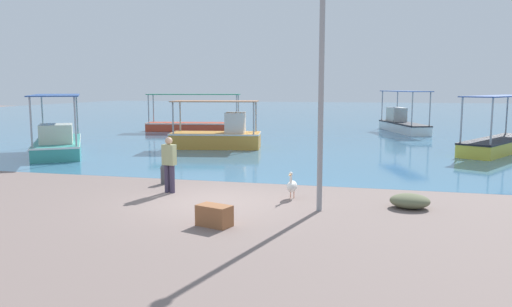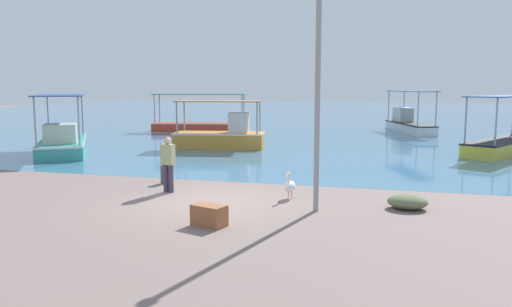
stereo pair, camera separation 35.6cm
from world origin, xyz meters
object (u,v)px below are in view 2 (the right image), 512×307
(lamp_post, at_px, (318,86))
(fishing_boat_center, at_px, (222,135))
(cargo_crate, at_px, (209,215))
(fishing_boat_near_right, at_px, (200,124))
(net_pile, at_px, (408,202))
(fisherman_standing, at_px, (168,163))
(fishing_boat_near_left, at_px, (63,141))
(pelican, at_px, (290,186))
(fishing_boat_outer, at_px, (504,142))
(fishing_boat_far_right, at_px, (408,123))
(mooring_bollard, at_px, (165,173))

(lamp_post, bearing_deg, fishing_boat_center, 118.82)
(cargo_crate, bearing_deg, fishing_boat_near_right, 111.83)
(fishing_boat_center, distance_m, net_pile, 14.45)
(fisherman_standing, distance_m, cargo_crate, 4.07)
(fishing_boat_near_left, relative_size, pelican, 8.31)
(fishing_boat_outer, height_order, lamp_post, lamp_post)
(pelican, bearing_deg, lamp_post, -53.22)
(fishing_boat_center, relative_size, fishing_boat_near_left, 0.74)
(fishing_boat_far_right, bearing_deg, fishing_boat_outer, -68.90)
(pelican, distance_m, cargo_crate, 3.48)
(fishing_boat_center, xyz_separation_m, fishing_boat_far_right, (9.77, 12.18, -0.00))
(net_pile, bearing_deg, fishing_boat_center, 128.48)
(lamp_post, relative_size, fisherman_standing, 3.38)
(fishing_boat_far_right, relative_size, cargo_crate, 8.41)
(fishing_boat_near_right, relative_size, net_pile, 6.76)
(lamp_post, bearing_deg, cargo_crate, -137.40)
(fishing_boat_near_right, xyz_separation_m, fishing_boat_near_left, (-1.88, -13.26, 0.10))
(lamp_post, distance_m, fisherman_standing, 5.33)
(fishing_boat_far_right, height_order, cargo_crate, fishing_boat_far_right)
(fishing_boat_far_right, height_order, net_pile, fishing_boat_far_right)
(fishing_boat_outer, xyz_separation_m, fishing_boat_far_right, (-4.09, 10.61, 0.13))
(fishing_boat_outer, relative_size, fishing_boat_far_right, 1.02)
(mooring_bollard, bearing_deg, fishing_boat_center, 97.70)
(net_pile, bearing_deg, fishing_boat_near_left, 155.23)
(fisherman_standing, relative_size, cargo_crate, 2.14)
(pelican, xyz_separation_m, fisherman_standing, (-3.74, -0.08, 0.53))
(fishing_boat_far_right, bearing_deg, fisherman_standing, -108.45)
(fishing_boat_outer, bearing_deg, fishing_boat_center, -173.55)
(fishing_boat_outer, xyz_separation_m, lamp_post, (-7.17, -13.73, 2.68))
(fishing_boat_outer, xyz_separation_m, net_pile, (-4.87, -12.88, -0.34))
(fishing_boat_near_left, distance_m, fisherman_standing, 11.19)
(pelican, height_order, cargo_crate, pelican)
(fishing_boat_near_right, xyz_separation_m, cargo_crate, (9.36, -23.38, -0.26))
(fishing_boat_near_right, bearing_deg, fishing_boat_far_right, 11.50)
(fishing_boat_outer, xyz_separation_m, fishing_boat_center, (-13.86, -1.57, 0.13))
(pelican, height_order, mooring_bollard, pelican)
(fishing_boat_outer, height_order, pelican, fishing_boat_outer)
(fishing_boat_near_left, xyz_separation_m, pelican, (12.50, -6.87, -0.23))
(fishing_boat_center, distance_m, mooring_bollard, 9.85)
(fishing_boat_near_right, xyz_separation_m, mooring_bollard, (6.17, -18.96, -0.16))
(fishing_boat_near_right, xyz_separation_m, fishing_boat_center, (4.85, -9.21, 0.16))
(cargo_crate, bearing_deg, fisherman_standing, 128.11)
(net_pile, bearing_deg, lamp_post, -159.58)
(fishing_boat_near_right, xyz_separation_m, net_pile, (13.84, -20.52, -0.32))
(fishing_boat_center, relative_size, fishing_boat_far_right, 0.74)
(fishing_boat_center, xyz_separation_m, mooring_bollard, (1.32, -9.76, -0.31))
(fishing_boat_near_right, height_order, fishing_boat_far_right, fishing_boat_far_right)
(cargo_crate, bearing_deg, net_pile, 32.58)
(pelican, distance_m, lamp_post, 3.23)
(pelican, relative_size, mooring_bollard, 1.22)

